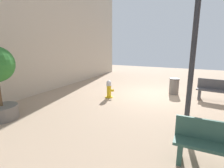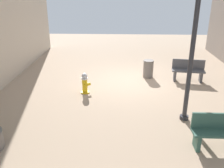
{
  "view_description": "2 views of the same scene",
  "coord_description": "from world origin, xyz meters",
  "px_view_note": "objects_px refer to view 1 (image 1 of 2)",
  "views": [
    {
      "loc": [
        -1.75,
        8.49,
        2.41
      ],
      "look_at": [
        0.97,
        2.81,
        1.02
      ],
      "focal_mm": 27.94,
      "sensor_mm": 36.0,
      "label": 1
    },
    {
      "loc": [
        0.37,
        10.41,
        3.98
      ],
      "look_at": [
        0.67,
        3.06,
        1.06
      ],
      "focal_mm": 39.62,
      "sensor_mm": 36.0,
      "label": 2
    }
  ],
  "objects_px": {
    "bench_near": "(214,90)",
    "bench_far": "(213,145)",
    "street_lamp": "(194,41)",
    "fire_hydrant": "(109,89)",
    "trash_bin": "(174,86)"
  },
  "relations": [
    {
      "from": "bench_far",
      "to": "street_lamp",
      "type": "relative_size",
      "value": 0.36
    },
    {
      "from": "fire_hydrant",
      "to": "bench_near",
      "type": "distance_m",
      "value": 4.7
    },
    {
      "from": "fire_hydrant",
      "to": "bench_far",
      "type": "xyz_separation_m",
      "value": [
        -4.02,
        3.45,
        0.07
      ]
    },
    {
      "from": "bench_far",
      "to": "street_lamp",
      "type": "bearing_deg",
      "value": -69.5
    },
    {
      "from": "street_lamp",
      "to": "trash_bin",
      "type": "height_order",
      "value": "street_lamp"
    },
    {
      "from": "trash_bin",
      "to": "bench_near",
      "type": "bearing_deg",
      "value": 167.6
    },
    {
      "from": "bench_near",
      "to": "street_lamp",
      "type": "relative_size",
      "value": 0.36
    },
    {
      "from": "bench_near",
      "to": "fire_hydrant",
      "type": "bearing_deg",
      "value": 19.61
    },
    {
      "from": "fire_hydrant",
      "to": "bench_near",
      "type": "height_order",
      "value": "bench_near"
    },
    {
      "from": "bench_near",
      "to": "bench_far",
      "type": "bearing_deg",
      "value": 85.47
    },
    {
      "from": "street_lamp",
      "to": "trash_bin",
      "type": "bearing_deg",
      "value": -78.7
    },
    {
      "from": "bench_far",
      "to": "street_lamp",
      "type": "height_order",
      "value": "street_lamp"
    },
    {
      "from": "bench_near",
      "to": "bench_far",
      "type": "xyz_separation_m",
      "value": [
        0.4,
        5.03,
        0.0
      ]
    },
    {
      "from": "bench_near",
      "to": "trash_bin",
      "type": "xyz_separation_m",
      "value": [
        1.74,
        -0.38,
        -0.07
      ]
    },
    {
      "from": "fire_hydrant",
      "to": "bench_near",
      "type": "relative_size",
      "value": 0.57
    }
  ]
}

